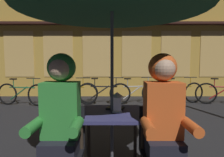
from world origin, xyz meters
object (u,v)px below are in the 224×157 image
object	(u,v)px
chair_left	(63,147)
book	(115,108)
lantern	(117,101)
bicycle_second	(70,93)
cafe_table	(112,121)
person_right_hooded	(164,113)
bicycle_nearest	(22,94)
bicycle_fifth	(179,93)
bicycle_fourth	(136,93)
bicycle_furthest	(224,93)
person_left_hooded	(60,113)
chair_right	(161,147)
bicycle_third	(104,93)

from	to	relation	value
chair_left	book	world-z (taller)	chair_left
lantern	bicycle_second	xyz separation A→B (m)	(-1.33, 3.67, -0.51)
cafe_table	person_right_hooded	distance (m)	0.67
chair_left	bicycle_nearest	distance (m)	4.53
lantern	person_right_hooded	bearing A→B (deg)	-45.79
bicycle_nearest	bicycle_second	bearing A→B (deg)	4.28
chair_left	bicycle_second	size ratio (longest dim) A/B	0.52
chair_left	person_right_hooded	size ratio (longest dim) A/B	0.62
cafe_table	bicycle_fifth	xyz separation A→B (m)	(2.11, 3.83, -0.29)
bicycle_fourth	bicycle_furthest	world-z (taller)	same
cafe_table	bicycle_fifth	world-z (taller)	bicycle_fifth
chair_left	book	xyz separation A→B (m)	(0.52, 0.50, 0.26)
chair_left	bicycle_second	distance (m)	4.13
person_left_hooded	bicycle_second	distance (m)	4.21
bicycle_fifth	person_left_hooded	bearing A→B (deg)	-121.34
cafe_table	chair_right	size ratio (longest dim) A/B	0.85
cafe_table	chair_right	distance (m)	0.62
bicycle_third	book	bearing A→B (deg)	-85.32
bicycle_nearest	bicycle_fifth	size ratio (longest dim) A/B	1.00
bicycle_fifth	bicycle_furthest	world-z (taller)	same
bicycle_furthest	book	world-z (taller)	bicycle_furthest
cafe_table	bicycle_furthest	distance (m)	5.04
bicycle_nearest	book	bearing A→B (deg)	-51.39
bicycle_second	book	xyz separation A→B (m)	(1.31, -3.55, 0.41)
person_right_hooded	bicycle_fourth	world-z (taller)	person_right_hooded
bicycle_second	bicycle_fifth	bearing A→B (deg)	2.60
bicycle_nearest	bicycle_third	xyz separation A→B (m)	(2.45, 0.23, 0.00)
chair_right	bicycle_second	size ratio (longest dim) A/B	0.52
bicycle_nearest	lantern	bearing A→B (deg)	-52.14
bicycle_fifth	book	world-z (taller)	bicycle_fifth
person_right_hooded	bicycle_fifth	size ratio (longest dim) A/B	0.84
person_right_hooded	bicycle_third	bearing A→B (deg)	99.97
chair_right	person_left_hooded	size ratio (longest dim) A/B	0.62
person_left_hooded	bicycle_second	world-z (taller)	person_left_hooded
cafe_table	person_left_hooded	world-z (taller)	person_left_hooded
bicycle_fourth	bicycle_fifth	world-z (taller)	same
lantern	bicycle_third	xyz separation A→B (m)	(-0.32, 3.79, -0.51)
bicycle_fifth	chair_left	bearing A→B (deg)	-121.68
bicycle_second	book	distance (m)	3.81
bicycle_second	bicycle_furthest	xyz separation A→B (m)	(4.71, 0.00, 0.00)
bicycle_furthest	person_left_hooded	bearing A→B (deg)	-133.68
person_left_hooded	person_right_hooded	distance (m)	0.96
bicycle_fifth	lantern	bearing A→B (deg)	-118.23
person_left_hooded	bicycle_third	size ratio (longest dim) A/B	0.84
person_left_hooded	bicycle_fourth	distance (m)	4.44
chair_right	bicycle_fourth	bearing A→B (deg)	86.20
bicycle_second	person_left_hooded	bearing A→B (deg)	-79.03
chair_right	bicycle_fifth	world-z (taller)	chair_right
lantern	bicycle_nearest	bearing A→B (deg)	127.86
bicycle_third	book	size ratio (longest dim) A/B	8.37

